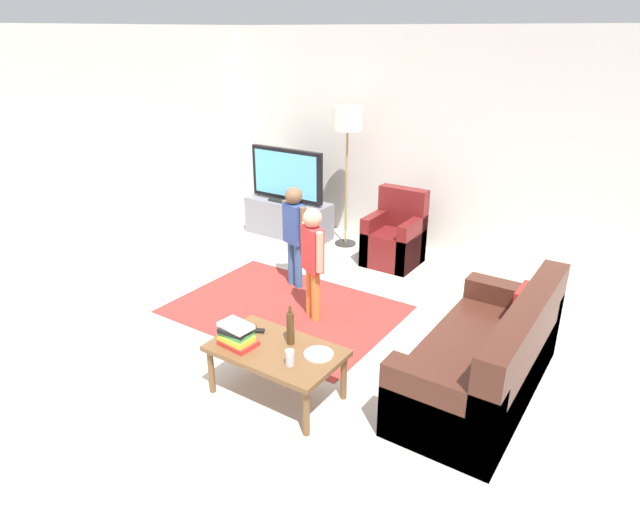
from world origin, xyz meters
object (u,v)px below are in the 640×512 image
Objects in this scene: book_stack at (237,335)px; tv_remote at (254,330)px; couch at (490,362)px; tv_stand at (289,219)px; floor_lamp at (347,126)px; bottle at (290,328)px; soda_can at (290,358)px; coffee_table at (276,354)px; child_near_tv at (294,228)px; child_center at (313,254)px; plate at (319,354)px; armchair at (396,239)px; tv at (287,176)px.

tv_remote is at bearing 95.42° from book_stack.
couch reaches higher than book_stack.
tv_stand is 1.55m from floor_lamp.
tv_remote is (-1.65, -0.81, 0.14)m from couch.
bottle is (-1.30, -0.79, 0.27)m from couch.
couch is 15.00× the size of soda_can.
coffee_table is (-1.35, -0.91, 0.08)m from couch.
couch is 1.60× the size of child_near_tv.
bottle is (1.31, -2.97, -0.99)m from floor_lamp.
coffee_table is (0.48, -1.19, -0.30)m from child_center.
soda_can is at bearing -114.50° from plate.
soda_can reaches higher than coffee_table.
bottle is at bearing 67.38° from coffee_table.
child_center is (0.77, -1.90, -0.87)m from floor_lamp.
armchair is (1.64, -0.04, 0.05)m from tv_stand.
child_near_tv is at bearing 139.41° from child_center.
book_stack reaches higher than tv_stand.
child_near_tv is 5.12× the size of plate.
coffee_table is 0.32m from tv_remote.
book_stack is at bearing -144.23° from bottle.
armchair is 2.93m from coffee_table.
coffee_table is at bearing -112.62° from bottle.
plate is (1.38, -1.59, -0.25)m from child_near_tv.
tv_stand is 3.54m from bottle.
bottle is 0.30m from soda_can.
tv_stand reaches higher than plate.
child_center is 1.34m from book_stack.
couch reaches higher than soda_can.
bottle is (1.11, -1.57, -0.12)m from child_near_tv.
coffee_table is (1.06, -1.69, -0.31)m from child_near_tv.
tv is 6.47× the size of tv_remote.
floor_lamp is at bearing 117.80° from plate.
tv is 0.61× the size of couch.
tv_remote is (0.76, -1.59, -0.25)m from child_near_tv.
armchair is at bearing 92.98° from book_stack.
armchair is at bearing -13.14° from floor_lamp.
armchair is at bearing -0.65° from tv.
tv is 1.22× the size of armchair.
book_stack is 1.75× the size of tv_remote.
plate is (0.76, -2.80, 0.13)m from armchair.
tv reaches higher than armchair.
bottle is at bearing -54.77° from child_near_tv.
child_near_tv reaches higher than tv_stand.
book_stack is 0.23m from tv_remote.
book_stack reaches higher than plate.
soda_can is at bearing -137.64° from couch.
coffee_table is at bearing -45.05° from tv_remote.
floor_lamp is 1.66m from child_near_tv.
child_center is at bearing -47.54° from tv_stand.
armchair is at bearing 98.56° from coffee_table.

